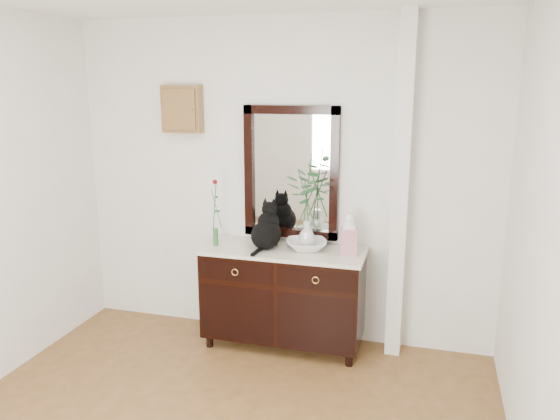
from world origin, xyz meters
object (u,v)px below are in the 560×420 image
(sideboard, at_px, (283,292))
(ginger_jar, at_px, (349,233))
(cat, at_px, (266,225))
(lotus_bowl, at_px, (307,245))

(sideboard, xyz_separation_m, ginger_jar, (0.53, 0.01, 0.55))
(cat, relative_size, ginger_jar, 1.13)
(cat, relative_size, lotus_bowl, 1.18)
(sideboard, relative_size, ginger_jar, 3.92)
(sideboard, distance_m, ginger_jar, 0.76)
(sideboard, distance_m, cat, 0.59)
(sideboard, relative_size, lotus_bowl, 4.08)
(cat, bearing_deg, lotus_bowl, 13.04)
(lotus_bowl, distance_m, ginger_jar, 0.37)
(sideboard, relative_size, cat, 3.46)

